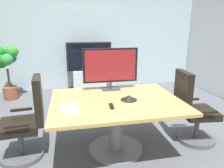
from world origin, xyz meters
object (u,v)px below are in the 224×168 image
at_px(potted_plant, 5,65).
at_px(remote_control, 111,106).
at_px(tv_monitor, 110,67).
at_px(conference_phone, 129,98).
at_px(office_chair_left, 27,125).
at_px(conference_table, 116,113).
at_px(office_chair_right, 192,113).
at_px(wall_display_unit, 90,74).

relative_size(potted_plant, remote_control, 7.56).
relative_size(tv_monitor, conference_phone, 3.82).
bearing_deg(potted_plant, remote_control, -56.28).
bearing_deg(office_chair_left, remote_control, 66.90).
bearing_deg(conference_table, office_chair_left, 175.15).
xyz_separation_m(conference_table, tv_monitor, (0.03, 0.49, 0.55)).
xyz_separation_m(office_chair_left, remote_control, (1.06, -0.34, 0.31)).
height_order(office_chair_right, wall_display_unit, wall_display_unit).
bearing_deg(office_chair_right, conference_phone, 100.56).
height_order(conference_table, potted_plant, potted_plant).
relative_size(conference_table, remote_control, 10.02).
height_order(tv_monitor, potted_plant, tv_monitor).
xyz_separation_m(potted_plant, remote_control, (1.93, -2.90, -0.07)).
xyz_separation_m(conference_table, remote_control, (-0.11, -0.24, 0.20)).
bearing_deg(remote_control, conference_table, 69.65).
relative_size(tv_monitor, remote_control, 4.94).
distance_m(office_chair_left, wall_display_unit, 3.14).
height_order(conference_table, office_chair_right, office_chair_right).
height_order(office_chair_right, conference_phone, office_chair_right).
height_order(potted_plant, conference_phone, potted_plant).
xyz_separation_m(conference_table, office_chair_left, (-1.17, 0.10, -0.11)).
bearing_deg(conference_phone, conference_table, 163.25).
distance_m(conference_table, wall_display_unit, 3.04).
height_order(tv_monitor, remote_control, tv_monitor).
bearing_deg(office_chair_right, office_chair_left, 95.00).
height_order(office_chair_left, remote_control, office_chair_left).
xyz_separation_m(conference_table, wall_display_unit, (-0.05, 3.03, -0.12)).
relative_size(wall_display_unit, potted_plant, 1.02).
bearing_deg(wall_display_unit, conference_table, -89.13).
distance_m(office_chair_left, potted_plant, 2.73).
bearing_deg(potted_plant, conference_phone, -50.78).
xyz_separation_m(tv_monitor, wall_display_unit, (-0.07, 2.54, -0.67)).
distance_m(conference_table, potted_plant, 3.36).
bearing_deg(office_chair_left, potted_plant, -166.56).
distance_m(office_chair_right, remote_control, 1.34).
bearing_deg(conference_phone, office_chair_right, 3.35).
xyz_separation_m(office_chair_left, wall_display_unit, (1.13, 2.93, -0.01)).
bearing_deg(remote_control, conference_phone, 38.83).
distance_m(office_chair_left, tv_monitor, 1.42).
distance_m(wall_display_unit, remote_control, 3.29).
distance_m(potted_plant, remote_control, 3.49).
xyz_separation_m(conference_table, conference_phone, (0.17, -0.05, 0.22)).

